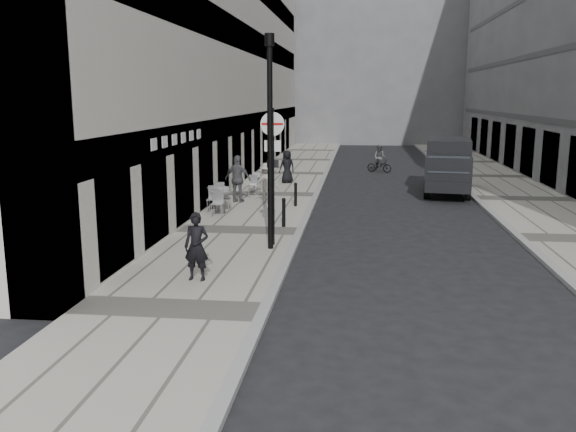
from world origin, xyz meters
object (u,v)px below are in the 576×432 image
panel_van (448,163)px  cyclist (379,162)px  sign_post (273,158)px  walking_man (197,247)px  lamppost (270,132)px

panel_van → cyclist: size_ratio=3.37×
panel_van → cyclist: (-2.92, 7.71, -0.77)m
sign_post → panel_van: sign_post is taller
panel_van → walking_man: bearing=-109.9°
walking_man → sign_post: 4.34m
walking_man → panel_van: 17.09m
sign_post → panel_van: size_ratio=0.73×
sign_post → panel_van: bearing=60.5°
sign_post → lamppost: (0.00, -0.48, 0.78)m
sign_post → panel_van: 13.23m
walking_man → lamppost: lamppost is taller
cyclist → lamppost: bearing=-77.0°
walking_man → cyclist: bearing=81.5°
lamppost → cyclist: size_ratio=3.69×
panel_van → cyclist: 8.28m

